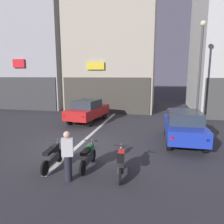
% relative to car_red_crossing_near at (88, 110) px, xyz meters
% --- Properties ---
extents(ground_plane, '(120.00, 120.00, 0.00)m').
position_rel_car_red_crossing_near_xyz_m(ground_plane, '(1.25, -5.22, -0.89)').
color(ground_plane, '#333338').
extents(lane_centre_line, '(0.20, 18.00, 0.01)m').
position_rel_car_red_crossing_near_xyz_m(lane_centre_line, '(1.25, 0.78, -0.88)').
color(lane_centre_line, silver).
rests_on(lane_centre_line, ground).
extents(building_corner_left, '(8.10, 7.33, 17.55)m').
position_rel_car_red_crossing_near_xyz_m(building_corner_left, '(-8.28, 7.24, 7.87)').
color(building_corner_left, '#9E9EA3').
rests_on(building_corner_left, ground).
extents(building_mid_block, '(8.21, 7.35, 11.66)m').
position_rel_car_red_crossing_near_xyz_m(building_mid_block, '(0.40, 7.23, 4.93)').
color(building_mid_block, '#B2A893').
rests_on(building_mid_block, ground).
extents(car_red_crossing_near, '(2.29, 4.30, 1.64)m').
position_rel_car_red_crossing_near_xyz_m(car_red_crossing_near, '(0.00, 0.00, 0.00)').
color(car_red_crossing_near, black).
rests_on(car_red_crossing_near, ground).
extents(car_blue_parked_kerbside, '(1.81, 4.12, 1.64)m').
position_rel_car_red_crossing_near_xyz_m(car_blue_parked_kerbside, '(6.28, -3.44, 0.00)').
color(car_blue_parked_kerbside, black).
rests_on(car_blue_parked_kerbside, ground).
extents(street_lamp, '(0.36, 0.36, 6.75)m').
position_rel_car_red_crossing_near_xyz_m(street_lamp, '(7.55, 0.43, 3.23)').
color(street_lamp, '#47474C').
rests_on(street_lamp, ground).
extents(motorcycle_black_row_leftmost, '(0.55, 1.67, 0.98)m').
position_rel_car_red_crossing_near_xyz_m(motorcycle_black_row_leftmost, '(1.25, -7.54, -0.43)').
color(motorcycle_black_row_leftmost, black).
rests_on(motorcycle_black_row_leftmost, ground).
extents(motorcycle_green_row_left_mid, '(0.55, 1.67, 0.98)m').
position_rel_car_red_crossing_near_xyz_m(motorcycle_green_row_left_mid, '(2.53, -7.26, -0.43)').
color(motorcycle_green_row_left_mid, black).
rests_on(motorcycle_green_row_left_mid, ground).
extents(motorcycle_red_row_centre, '(0.55, 1.66, 0.98)m').
position_rel_car_red_crossing_near_xyz_m(motorcycle_red_row_centre, '(3.81, -7.56, -0.43)').
color(motorcycle_red_row_centre, black).
rests_on(motorcycle_red_row_centre, ground).
extents(person_by_motorcycles, '(0.41, 0.32, 1.67)m').
position_rel_car_red_crossing_near_xyz_m(person_by_motorcycles, '(2.21, -8.30, -0.03)').
color(person_by_motorcycles, '#23232D').
rests_on(person_by_motorcycles, ground).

